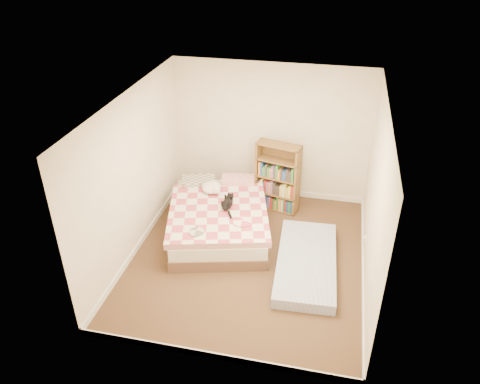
% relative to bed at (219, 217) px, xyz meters
% --- Properties ---
extents(room, '(3.51, 4.01, 2.51)m').
position_rel_bed_xyz_m(room, '(0.61, -0.60, 0.94)').
color(room, '#46311E').
rests_on(room, ground).
extents(bed, '(1.97, 2.43, 0.57)m').
position_rel_bed_xyz_m(bed, '(0.00, 0.00, 0.00)').
color(bed, brown).
rests_on(bed, room).
extents(bookshelf, '(0.82, 0.43, 1.28)m').
position_rel_bed_xyz_m(bookshelf, '(0.83, 0.90, 0.23)').
color(bookshelf, brown).
rests_on(bookshelf, room).
extents(floor_mattress, '(0.96, 1.96, 0.17)m').
position_rel_bed_xyz_m(floor_mattress, '(1.52, -0.66, -0.17)').
color(floor_mattress, '#6773AB').
rests_on(floor_mattress, room).
extents(black_cat, '(0.19, 0.61, 0.14)m').
position_rel_bed_xyz_m(black_cat, '(0.16, -0.01, 0.31)').
color(black_cat, black).
rests_on(black_cat, bed).
extents(white_dog, '(0.37, 0.39, 0.17)m').
position_rel_bed_xyz_m(white_dog, '(-0.21, 0.35, 0.34)').
color(white_dog, silver).
rests_on(white_dog, bed).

